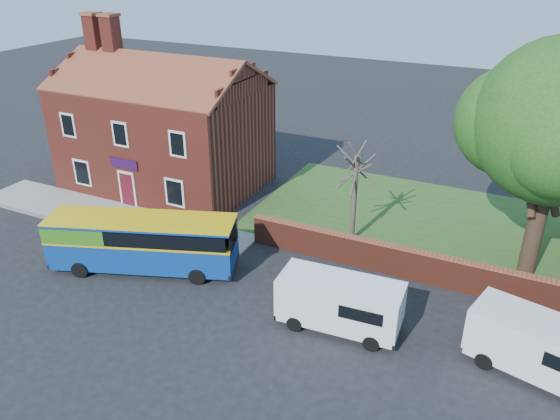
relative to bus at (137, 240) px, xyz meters
The scene contains 10 objects.
ground 3.22m from the bus, 48.70° to the right, with size 120.00×120.00×0.00m, color black.
pavement 6.47m from the bus, 144.74° to the left, with size 18.00×3.50×0.12m, color gray.
kerb 5.68m from the bus, 159.87° to the left, with size 18.00×0.15×0.14m, color slate.
grass_strip 18.48m from the bus, 36.23° to the left, with size 26.00×12.00×0.04m, color #426B28.
shop_building 10.87m from the bus, 118.83° to the left, with size 12.30×8.13×10.50m.
boundary_wall 15.66m from the bus, 18.20° to the left, with size 22.00×0.38×1.60m.
bus is the anchor object (origin of this frame).
van_near 10.44m from the bus, ahead, with size 5.16×2.35×2.21m.
van_far 18.07m from the bus, ahead, with size 5.49×3.23×2.26m.
bare_tree 11.20m from the bus, 40.48° to the left, with size 2.00×2.39×5.34m.
Camera 1 is at (14.39, -15.56, 14.40)m, focal length 35.00 mm.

